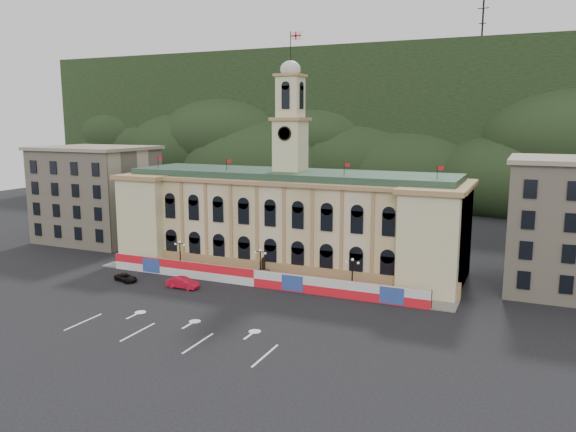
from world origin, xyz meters
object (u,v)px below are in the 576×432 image
at_px(red_sedan, 183,283).
at_px(black_suv, 126,278).
at_px(lamp_center, 260,263).
at_px(statue, 263,273).

bearing_deg(red_sedan, black_suv, 92.80).
bearing_deg(lamp_center, black_suv, -158.70).
relative_size(statue, black_suv, 0.85).
xyz_separation_m(statue, black_suv, (-18.69, -8.29, -0.63)).
distance_m(red_sedan, black_suv, 9.76).
bearing_deg(statue, black_suv, -156.09).
height_order(statue, red_sedan, statue).
height_order(lamp_center, red_sedan, lamp_center).
bearing_deg(red_sedan, statue, -48.89).
height_order(lamp_center, black_suv, lamp_center).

